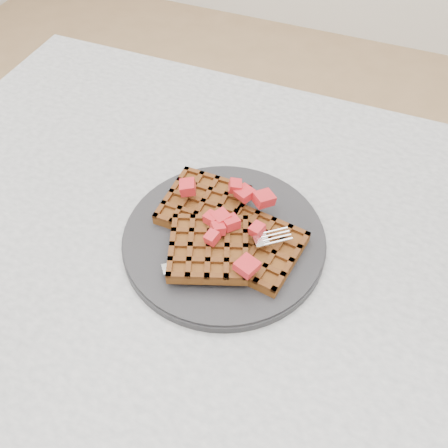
% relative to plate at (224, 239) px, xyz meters
% --- Properties ---
extents(ground, '(4.00, 4.00, 0.00)m').
position_rel_plate_xyz_m(ground, '(0.06, -0.02, -0.76)').
color(ground, tan).
rests_on(ground, ground).
extents(table, '(1.20, 0.80, 0.75)m').
position_rel_plate_xyz_m(table, '(0.06, -0.02, -0.12)').
color(table, beige).
rests_on(table, ground).
extents(plate, '(0.28, 0.28, 0.02)m').
position_rel_plate_xyz_m(plate, '(0.00, 0.00, 0.00)').
color(plate, black).
rests_on(plate, table).
extents(waffles, '(0.21, 0.19, 0.03)m').
position_rel_plate_xyz_m(waffles, '(0.00, -0.00, 0.02)').
color(waffles, brown).
rests_on(waffles, plate).
extents(strawberry_pile, '(0.15, 0.15, 0.02)m').
position_rel_plate_xyz_m(strawberry_pile, '(-0.00, 0.00, 0.05)').
color(strawberry_pile, '#AA0E17').
rests_on(strawberry_pile, waffles).
extents(fork, '(0.16, 0.13, 0.02)m').
position_rel_plate_xyz_m(fork, '(0.03, -0.03, 0.02)').
color(fork, silver).
rests_on(fork, plate).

